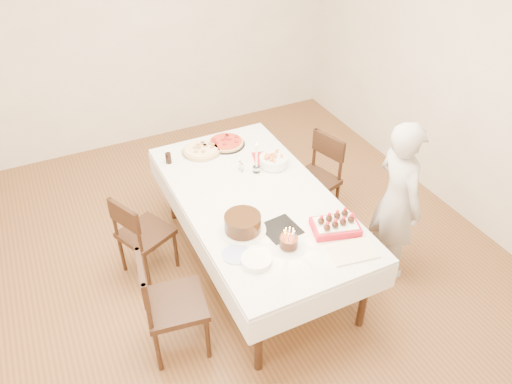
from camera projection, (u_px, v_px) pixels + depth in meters
name	position (u px, v px, depth m)	size (l,w,h in m)	color
floor	(241.00, 263.00, 4.44)	(5.00, 5.00, 0.00)	brown
wall_back	(143.00, 27.00, 5.42)	(4.50, 0.04, 2.70)	beige
wall_right	(469.00, 75.00, 4.41)	(0.04, 5.00, 2.70)	beige
dining_table	(256.00, 232.00, 4.20)	(1.14, 2.14, 0.75)	silver
chair_right_savory	(313.00, 181.00, 4.69)	(0.44, 0.44, 0.86)	#321C10
chair_left_savory	(146.00, 233.00, 4.15)	(0.41, 0.41, 0.81)	#321C10
chair_left_dessert	(175.00, 304.00, 3.50)	(0.45, 0.45, 0.89)	#321C10
person	(397.00, 201.00, 3.99)	(0.52, 0.34, 1.43)	#B7B3AD
pizza_white	(202.00, 150.00, 4.49)	(0.36, 0.36, 0.04)	beige
pizza_pepperoni	(226.00, 143.00, 4.60)	(0.35, 0.35, 0.04)	red
red_placemat	(266.00, 158.00, 4.43)	(0.23, 0.23, 0.01)	#B21E1E
pasta_bowl	(273.00, 161.00, 4.31)	(0.24, 0.24, 0.08)	white
taper_candle	(257.00, 157.00, 4.17)	(0.06, 0.06, 0.30)	white
shaker_pair	(242.00, 168.00, 4.24)	(0.07, 0.07, 0.08)	white
cola_glass	(168.00, 158.00, 4.34)	(0.05, 0.05, 0.10)	black
layer_cake	(243.00, 223.00, 3.62)	(0.34, 0.34, 0.13)	#311B0C
cake_board	(281.00, 229.00, 3.67)	(0.26, 0.26, 0.01)	black
birthday_cake	(289.00, 238.00, 3.47)	(0.13, 0.13, 0.14)	#3A1F0F
strawberry_box	(335.00, 226.00, 3.64)	(0.34, 0.23, 0.08)	#AE1325
box_lid	(352.00, 252.00, 3.48)	(0.33, 0.22, 0.03)	beige
plate_stack	(256.00, 260.00, 3.38)	(0.21, 0.21, 0.04)	white
china_plate	(237.00, 254.00, 3.45)	(0.20, 0.20, 0.01)	white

